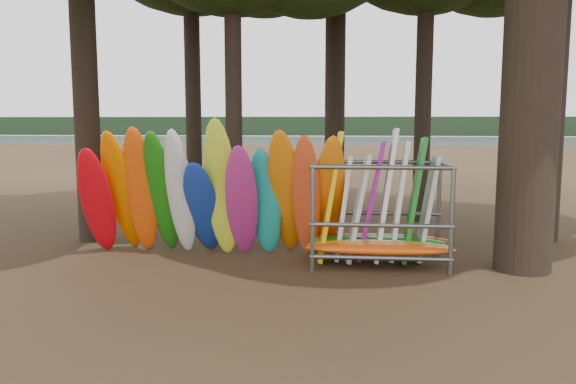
{
  "coord_description": "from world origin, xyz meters",
  "views": [
    {
      "loc": [
        0.85,
        -10.81,
        2.95
      ],
      "look_at": [
        -0.36,
        1.5,
        1.4
      ],
      "focal_mm": 35.0,
      "sensor_mm": 36.0,
      "label": 1
    }
  ],
  "objects": [
    {
      "name": "ground",
      "position": [
        0.0,
        0.0,
        0.0
      ],
      "size": [
        120.0,
        120.0,
        0.0
      ],
      "primitive_type": "plane",
      "color": "#47331E",
      "rests_on": "ground"
    },
    {
      "name": "lake",
      "position": [
        0.0,
        60.0,
        0.0
      ],
      "size": [
        160.0,
        160.0,
        0.0
      ],
      "primitive_type": "plane",
      "color": "gray",
      "rests_on": "ground"
    },
    {
      "name": "far_shore",
      "position": [
        0.0,
        110.0,
        2.0
      ],
      "size": [
        160.0,
        4.0,
        4.0
      ],
      "primitive_type": "cube",
      "color": "black",
      "rests_on": "ground"
    },
    {
      "name": "kayak_row",
      "position": [
        -1.99,
        1.02,
        1.34
      ],
      "size": [
        5.93,
        2.05,
        3.16
      ],
      "color": "red",
      "rests_on": "ground"
    },
    {
      "name": "storage_rack",
      "position": [
        1.61,
        0.81,
        1.0
      ],
      "size": [
        3.06,
        1.5,
        2.83
      ],
      "color": "slate",
      "rests_on": "ground"
    }
  ]
}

